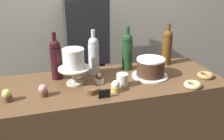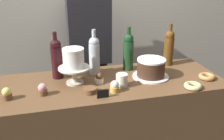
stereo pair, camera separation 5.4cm
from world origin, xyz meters
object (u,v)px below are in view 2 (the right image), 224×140
at_px(cupcake_strawberry, 43,90).
at_px(cookie_stack, 90,90).
at_px(white_layer_cake, 73,58).
at_px(coffee_cup_ceramic, 122,80).
at_px(cake_stand_pedestal, 74,72).
at_px(wine_bottle_dark_red, 57,58).
at_px(wine_bottle_amber, 169,47).
at_px(cupcake_lemon, 7,94).
at_px(cupcake_vanilla, 115,87).
at_px(wine_bottle_clear, 94,55).
at_px(chocolate_round_cake, 151,67).
at_px(barista_figure, 90,62).
at_px(donut_glazed, 193,86).
at_px(wine_bottle_green, 128,51).
at_px(cupcake_chocolate, 99,78).
at_px(price_sign_chalkboard, 103,94).
at_px(donut_maple, 207,77).

bearing_deg(cupcake_strawberry, cookie_stack, -8.63).
relative_size(white_layer_cake, coffee_cup_ceramic, 1.63).
distance_m(cake_stand_pedestal, white_layer_cake, 0.10).
height_order(wine_bottle_dark_red, wine_bottle_amber, same).
bearing_deg(wine_bottle_dark_red, cupcake_lemon, -140.31).
bearing_deg(wine_bottle_dark_red, cake_stand_pedestal, -50.21).
bearing_deg(cupcake_vanilla, wine_bottle_clear, 102.02).
distance_m(chocolate_round_cake, barista_figure, 0.71).
distance_m(white_layer_cake, coffee_cup_ceramic, 0.34).
xyz_separation_m(wine_bottle_dark_red, wine_bottle_clear, (0.26, 0.00, 0.00)).
height_order(donut_glazed, coffee_cup_ceramic, coffee_cup_ceramic).
bearing_deg(wine_bottle_clear, wine_bottle_green, 6.06).
height_order(wine_bottle_amber, donut_glazed, wine_bottle_amber).
distance_m(cupcake_chocolate, donut_glazed, 0.60).
bearing_deg(cookie_stack, coffee_cup_ceramic, 10.70).
height_order(cake_stand_pedestal, chocolate_round_cake, chocolate_round_cake).
height_order(wine_bottle_clear, price_sign_chalkboard, wine_bottle_clear).
distance_m(white_layer_cake, cupcake_chocolate, 0.22).
distance_m(wine_bottle_amber, cupcake_lemon, 1.20).
relative_size(chocolate_round_cake, wine_bottle_clear, 0.60).
xyz_separation_m(wine_bottle_green, price_sign_chalkboard, (-0.28, -0.40, -0.12)).
bearing_deg(barista_figure, cake_stand_pedestal, -108.39).
bearing_deg(cookie_stack, wine_bottle_dark_red, 121.81).
xyz_separation_m(cake_stand_pedestal, wine_bottle_green, (0.42, 0.15, 0.07)).
xyz_separation_m(wine_bottle_green, barista_figure, (-0.22, 0.44, -0.22)).
height_order(cake_stand_pedestal, coffee_cup_ceramic, cake_stand_pedestal).
bearing_deg(cake_stand_pedestal, cupcake_strawberry, -149.66).
relative_size(chocolate_round_cake, donut_maple, 1.75).
bearing_deg(cake_stand_pedestal, coffee_cup_ceramic, -22.97).
bearing_deg(chocolate_round_cake, coffee_cup_ceramic, -157.58).
bearing_deg(wine_bottle_dark_red, donut_maple, -15.49).
distance_m(cupcake_chocolate, price_sign_chalkboard, 0.21).
distance_m(cupcake_lemon, cupcake_vanilla, 0.63).
relative_size(price_sign_chalkboard, barista_figure, 0.04).
relative_size(wine_bottle_clear, coffee_cup_ceramic, 3.83).
distance_m(chocolate_round_cake, cookie_stack, 0.48).
bearing_deg(wine_bottle_green, chocolate_round_cake, -57.97).
relative_size(wine_bottle_amber, cupcake_strawberry, 4.38).
relative_size(white_layer_cake, wine_bottle_clear, 0.43).
distance_m(cupcake_lemon, cookie_stack, 0.48).
bearing_deg(coffee_cup_ceramic, chocolate_round_cake, 22.42).
xyz_separation_m(white_layer_cake, donut_glazed, (0.72, -0.26, -0.16)).
xyz_separation_m(cupcake_vanilla, price_sign_chalkboard, (-0.09, -0.06, -0.01)).
xyz_separation_m(cupcake_chocolate, coffee_cup_ceramic, (0.13, -0.09, 0.01)).
bearing_deg(cupcake_strawberry, price_sign_chalkboard, -19.92).
relative_size(wine_bottle_amber, barista_figure, 0.20).
bearing_deg(cake_stand_pedestal, barista_figure, 71.61).
distance_m(wine_bottle_dark_red, cupcake_strawberry, 0.29).
xyz_separation_m(cake_stand_pedestal, chocolate_round_cake, (0.53, -0.02, -0.01)).
relative_size(wine_bottle_clear, cupcake_vanilla, 4.38).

